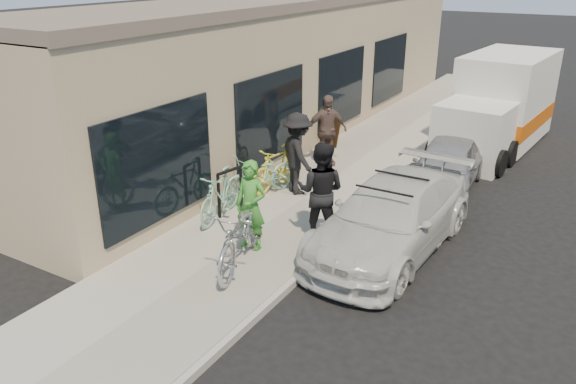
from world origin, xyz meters
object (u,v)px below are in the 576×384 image
at_px(bike_rack, 230,187).
at_px(moving_truck, 500,107).
at_px(man_standing, 321,191).
at_px(sedan_white, 392,217).
at_px(cruiser_bike_b, 260,175).
at_px(cruiser_bike_c, 278,168).
at_px(sandwich_board, 328,132).
at_px(sedan_silver, 446,166).
at_px(woman_rider, 251,206).
at_px(cruiser_bike_a, 220,195).
at_px(bystander_b, 326,130).
at_px(tandem_bike, 242,234).
at_px(bystander_a, 298,154).

height_order(bike_rack, moving_truck, moving_truck).
xyz_separation_m(moving_truck, man_standing, (-1.59, -8.37, -0.07)).
height_order(sedan_white, cruiser_bike_b, sedan_white).
bearing_deg(cruiser_bike_c, sandwich_board, 107.45).
height_order(sedan_silver, man_standing, man_standing).
bearing_deg(man_standing, sedan_white, -170.67).
distance_m(sandwich_board, woman_rider, 6.51).
xyz_separation_m(cruiser_bike_a, bystander_b, (0.36, 4.12, 0.41)).
relative_size(moving_truck, tandem_bike, 2.52).
bearing_deg(sandwich_board, man_standing, -47.41).
xyz_separation_m(bike_rack, sedan_silver, (3.47, 4.03, -0.14)).
distance_m(sedan_white, cruiser_bike_b, 3.46).
distance_m(woman_rider, bystander_b, 4.98).
relative_size(bike_rack, moving_truck, 0.18).
distance_m(bike_rack, bystander_b, 3.85).
bearing_deg(sandwich_board, bystander_a, -57.06).
relative_size(woman_rider, cruiser_bike_b, 0.89).
xyz_separation_m(moving_truck, bystander_b, (-3.43, -4.50, -0.11)).
xyz_separation_m(bystander_a, bystander_b, (-0.33, 2.09, -0.01)).
bearing_deg(man_standing, bystander_b, -76.73).
distance_m(sedan_white, man_standing, 1.42).
bearing_deg(sedan_silver, moving_truck, 80.69).
distance_m(moving_truck, cruiser_bike_c, 7.56).
distance_m(sedan_white, woman_rider, 2.67).
bearing_deg(sedan_silver, woman_rider, -118.72).
relative_size(moving_truck, cruiser_bike_b, 2.92).
bearing_deg(cruiser_bike_c, bystander_b, 94.83).
height_order(sedan_white, sedan_silver, sedan_white).
bearing_deg(bystander_b, man_standing, -106.87).
height_order(cruiser_bike_a, cruiser_bike_b, cruiser_bike_a).
bearing_deg(cruiser_bike_c, sedan_white, -10.91).
bearing_deg(sedan_silver, cruiser_bike_a, -134.36).
distance_m(tandem_bike, woman_rider, 0.71).
relative_size(bike_rack, bystander_b, 0.54).
bearing_deg(moving_truck, sedan_silver, -88.47).
bearing_deg(bystander_b, tandem_bike, -120.55).
relative_size(cruiser_bike_a, bystander_b, 0.93).
relative_size(cruiser_bike_b, bystander_a, 1.02).
relative_size(cruiser_bike_c, bystander_b, 0.94).
bearing_deg(sedan_white, moving_truck, 91.27).
bearing_deg(sandwich_board, moving_truck, 54.40).
distance_m(man_standing, bystander_b, 4.28).
bearing_deg(cruiser_bike_b, bike_rack, -70.84).
xyz_separation_m(sedan_white, sedan_silver, (0.04, 3.58, -0.07)).
distance_m(moving_truck, bystander_a, 7.28).
bearing_deg(bike_rack, bystander_b, 85.10).
height_order(sedan_white, cruiser_bike_c, sedan_white).
height_order(tandem_bike, cruiser_bike_b, tandem_bike).
height_order(cruiser_bike_b, cruiser_bike_c, cruiser_bike_c).
xyz_separation_m(man_standing, cruiser_bike_c, (-2.03, 1.75, -0.44)).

